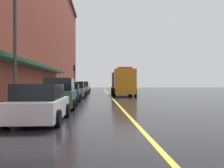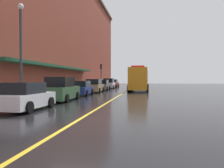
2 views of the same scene
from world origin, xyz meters
The scene contains 17 objects.
ground_plane centered at (0.00, 25.00, 0.00)m, with size 112.00×112.00×0.00m, color black.
sidewalk_left centered at (-6.20, 25.00, 0.07)m, with size 2.40×70.00×0.15m, color gray.
lane_center_stripe centered at (0.00, 25.00, 0.00)m, with size 0.16×70.00×0.01m, color gold.
brick_building_left centered at (-12.89, 24.00, 9.63)m, with size 12.15×64.00×19.25m.
parked_car_0 centered at (-3.87, 2.94, 0.74)m, with size 2.08×4.13×1.56m.
parked_car_1 centered at (-3.89, 8.45, 0.89)m, with size 2.15×4.72×1.91m.
parked_car_2 centered at (-4.01, 14.49, 0.73)m, with size 2.08×4.21×1.55m.
parked_car_3 centered at (-3.94, 20.21, 0.81)m, with size 2.16×4.66×1.74m.
parked_car_4 centered at (-3.96, 26.12, 0.76)m, with size 2.05×4.25×1.62m.
parked_car_5 centered at (-3.96, 32.07, 0.86)m, with size 2.14×4.29×1.86m.
parked_car_6 centered at (-4.02, 38.06, 0.78)m, with size 2.05×4.30×1.67m.
utility_truck centered at (1.75, 24.60, 1.68)m, with size 2.91×8.77×3.53m.
parking_meter_0 centered at (-5.35, 34.12, 1.06)m, with size 0.14×0.18×1.33m.
parking_meter_1 centered at (-5.35, 30.31, 1.06)m, with size 0.14×0.18×1.33m.
parking_meter_2 centered at (-5.35, 22.33, 1.06)m, with size 0.14×0.18×1.33m.
street_lamp_left centered at (-5.95, 6.10, 4.40)m, with size 0.44×0.44×6.94m.
traffic_light_near centered at (-5.29, 31.39, 3.16)m, with size 0.38×0.36×4.30m.
Camera 1 is at (-1.47, -7.09, 1.59)m, focal length 38.51 mm.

